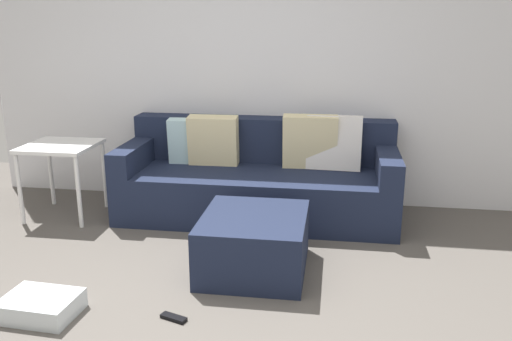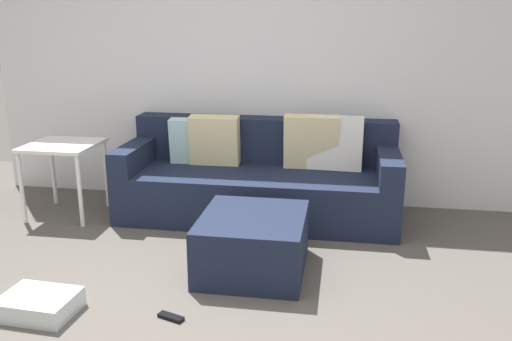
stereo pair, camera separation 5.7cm
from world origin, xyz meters
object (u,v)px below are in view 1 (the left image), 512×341
Objects in this scene: couch_sectional at (259,178)px; ottoman at (254,243)px; remote_near_ottoman at (174,318)px; storage_bin at (41,306)px; side_table at (61,155)px.

couch_sectional is 3.01× the size of ottoman.
couch_sectional is at bearing 102.20° from remote_near_ottoman.
ottoman is 1.39m from storage_bin.
side_table is (-1.67, -0.30, 0.22)m from couch_sectional.
ottoman is 1.22× the size of side_table.
couch_sectional reaches higher than side_table.
remote_near_ottoman is (-0.36, -0.71, -0.19)m from ottoman.
couch_sectional is at bearing 61.69° from storage_bin.
side_table is at bearing 152.93° from remote_near_ottoman.
ottoman is at bearing -24.32° from side_table.
couch_sectional is at bearing 96.47° from ottoman.
side_table is at bearing -169.89° from couch_sectional.
storage_bin is (-1.14, -0.78, -0.14)m from ottoman.
storage_bin reaches higher than remote_near_ottoman.
storage_bin is 0.78m from remote_near_ottoman.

